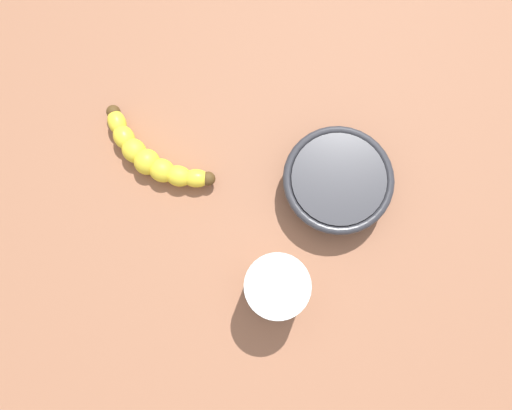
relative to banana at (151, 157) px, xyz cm
name	(u,v)px	position (x,y,z in cm)	size (l,w,h in cm)	color
wooden_tabletop	(209,206)	(7.94, 7.39, -3.43)	(120.00, 120.00, 3.00)	#955F43
banana	(151,157)	(0.00, 0.00, 0.00)	(14.71, 15.31, 3.87)	yellow
smoothie_glass	(276,287)	(21.60, 15.41, 3.23)	(8.52, 8.52, 10.39)	silver
ceramic_bowl	(337,183)	(8.09, 26.39, 1.27)	(15.82, 15.82, 5.41)	#2D2D33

